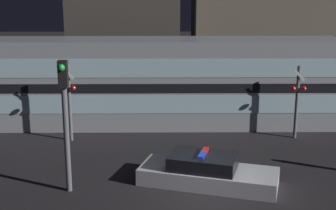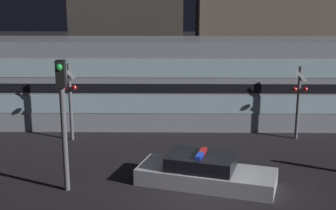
{
  "view_description": "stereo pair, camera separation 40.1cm",
  "coord_description": "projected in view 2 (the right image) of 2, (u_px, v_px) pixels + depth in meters",
  "views": [
    {
      "loc": [
        -1.48,
        -14.62,
        6.9
      ],
      "look_at": [
        -1.3,
        4.8,
        1.98
      ],
      "focal_mm": 50.0,
      "sensor_mm": 36.0,
      "label": 1
    },
    {
      "loc": [
        -1.08,
        -14.62,
        6.9
      ],
      "look_at": [
        -1.3,
        4.8,
        1.98
      ],
      "focal_mm": 50.0,
      "sensor_mm": 36.0,
      "label": 2
    }
  ],
  "objects": [
    {
      "name": "ground_plane",
      "position": [
        205.0,
        196.0,
        15.86
      ],
      "size": [
        120.0,
        120.0,
        0.0
      ],
      "primitive_type": "plane",
      "color": "#262326"
    },
    {
      "name": "train",
      "position": [
        141.0,
        82.0,
        23.67
      ],
      "size": [
        20.14,
        2.9,
        4.4
      ],
      "color": "#999EA5",
      "rests_on": "ground_plane"
    },
    {
      "name": "police_car",
      "position": [
        205.0,
        173.0,
        16.73
      ],
      "size": [
        5.2,
        3.11,
        1.22
      ],
      "rotation": [
        0.0,
        0.0,
        -0.29
      ],
      "color": "silver",
      "rests_on": "ground_plane"
    },
    {
      "name": "crossing_signal_near",
      "position": [
        299.0,
        100.0,
        21.41
      ],
      "size": [
        0.71,
        0.33,
        3.42
      ],
      "color": "slate",
      "rests_on": "ground_plane"
    },
    {
      "name": "crossing_signal_far",
      "position": [
        70.0,
        99.0,
        21.23
      ],
      "size": [
        0.71,
        0.33,
        3.58
      ],
      "color": "slate",
      "rests_on": "ground_plane"
    },
    {
      "name": "traffic_light_corner",
      "position": [
        63.0,
        113.0,
        15.67
      ],
      "size": [
        0.3,
        0.46,
        4.57
      ],
      "color": "slate",
      "rests_on": "ground_plane"
    },
    {
      "name": "building_left",
      "position": [
        129.0,
        48.0,
        30.21
      ],
      "size": [
        6.92,
        4.01,
        6.12
      ],
      "color": "#47423D",
      "rests_on": "ground_plane"
    },
    {
      "name": "building_center",
      "position": [
        266.0,
        39.0,
        32.03
      ],
      "size": [
        9.47,
        5.67,
        6.86
      ],
      "color": "#726656",
      "rests_on": "ground_plane"
    }
  ]
}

